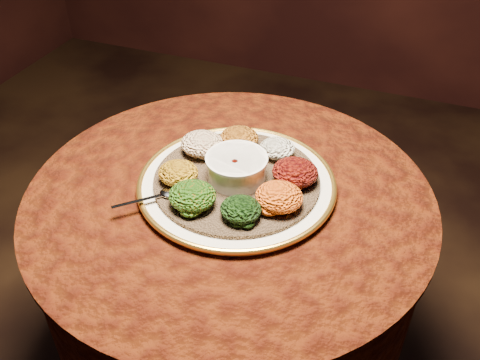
% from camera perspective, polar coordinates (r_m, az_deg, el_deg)
% --- Properties ---
extents(table, '(0.96, 0.96, 0.73)m').
position_cam_1_polar(table, '(1.38, -1.07, -7.11)').
color(table, black).
rests_on(table, ground).
extents(platter, '(0.54, 0.54, 0.02)m').
position_cam_1_polar(platter, '(1.26, -0.35, -0.36)').
color(platter, silver).
rests_on(platter, table).
extents(injera, '(0.41, 0.41, 0.01)m').
position_cam_1_polar(injera, '(1.25, -0.35, 0.03)').
color(injera, brown).
rests_on(injera, platter).
extents(stew_bowl, '(0.14, 0.14, 0.06)m').
position_cam_1_polar(stew_bowl, '(1.23, -0.36, 1.48)').
color(stew_bowl, silver).
rests_on(stew_bowl, injera).
extents(spoon, '(0.12, 0.11, 0.01)m').
position_cam_1_polar(spoon, '(1.21, -8.13, -1.54)').
color(spoon, silver).
rests_on(spoon, injera).
extents(portion_ayib, '(0.09, 0.08, 0.04)m').
position_cam_1_polar(portion_ayib, '(1.32, 3.99, 3.39)').
color(portion_ayib, silver).
rests_on(portion_ayib, injera).
extents(portion_kitfo, '(0.11, 0.10, 0.05)m').
position_cam_1_polar(portion_kitfo, '(1.23, 5.90, 0.84)').
color(portion_kitfo, black).
rests_on(portion_kitfo, injera).
extents(portion_tikil, '(0.11, 0.10, 0.05)m').
position_cam_1_polar(portion_tikil, '(1.16, 4.19, -1.80)').
color(portion_tikil, '#A8660E').
rests_on(portion_tikil, injera).
extents(portion_gomen, '(0.09, 0.08, 0.04)m').
position_cam_1_polar(portion_gomen, '(1.13, 0.08, -3.14)').
color(portion_gomen, black).
rests_on(portion_gomen, injera).
extents(portion_mixveg, '(0.11, 0.10, 0.05)m').
position_cam_1_polar(portion_mixveg, '(1.17, -5.10, -1.70)').
color(portion_mixveg, '#AA410A').
rests_on(portion_mixveg, injera).
extents(portion_kik, '(0.09, 0.09, 0.04)m').
position_cam_1_polar(portion_kik, '(1.24, -6.61, 0.77)').
color(portion_kik, '#A9780E').
rests_on(portion_kik, injera).
extents(portion_timatim, '(0.11, 0.10, 0.05)m').
position_cam_1_polar(portion_timatim, '(1.32, -4.06, 3.87)').
color(portion_timatim, maroon).
rests_on(portion_timatim, injera).
extents(portion_shiro, '(0.10, 0.09, 0.05)m').
position_cam_1_polar(portion_shiro, '(1.35, -0.07, 4.53)').
color(portion_shiro, '#9A5412').
rests_on(portion_shiro, injera).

